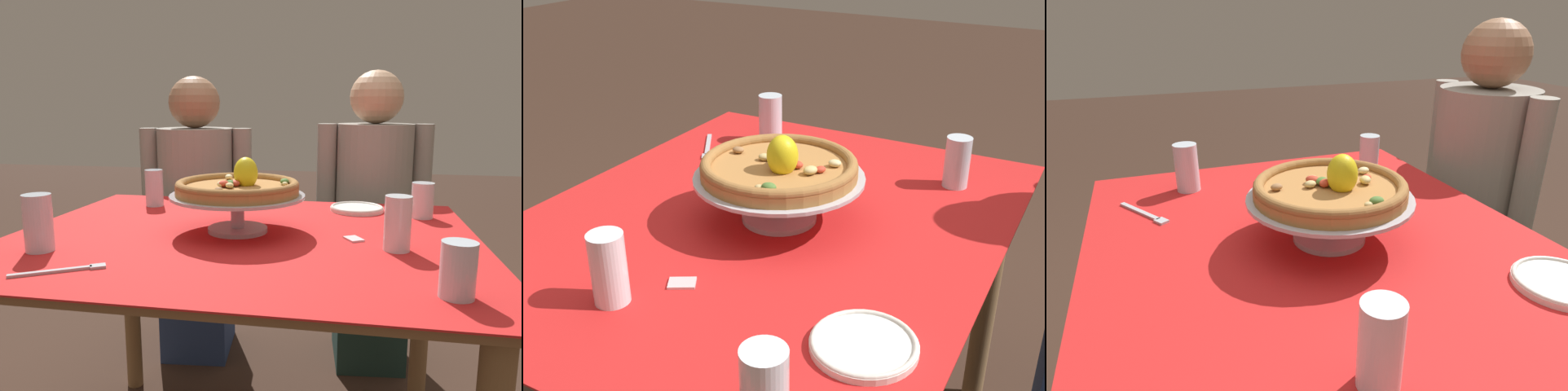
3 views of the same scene
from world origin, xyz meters
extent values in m
cylinder|color=olive|center=(-0.54, -0.42, 0.36)|extent=(0.06, 0.06, 0.72)
cylinder|color=olive|center=(-0.54, 0.42, 0.36)|extent=(0.06, 0.06, 0.72)
cube|color=olive|center=(0.00, 0.00, 0.74)|extent=(1.19, 0.95, 0.02)
cube|color=red|center=(0.00, 0.00, 0.75)|extent=(1.23, 0.99, 0.00)
cylinder|color=#B7B7C1|center=(-0.02, 0.03, 0.76)|extent=(0.16, 0.16, 0.01)
cylinder|color=#B7B7C1|center=(-0.02, 0.03, 0.81)|extent=(0.04, 0.04, 0.08)
cylinder|color=#B7B7C1|center=(-0.02, 0.03, 0.85)|extent=(0.37, 0.37, 0.01)
cylinder|color=#AD753D|center=(-0.02, 0.03, 0.87)|extent=(0.33, 0.33, 0.02)
torus|color=olive|center=(-0.02, 0.03, 0.88)|extent=(0.33, 0.33, 0.02)
ellipsoid|color=#4C7533|center=(0.10, 0.07, 0.89)|extent=(0.02, 0.03, 0.02)
ellipsoid|color=#C63D28|center=(-0.02, 0.02, 0.89)|extent=(0.04, 0.04, 0.02)
ellipsoid|color=tan|center=(0.11, 0.06, 0.89)|extent=(0.02, 0.02, 0.01)
ellipsoid|color=tan|center=(-0.01, 0.11, 0.89)|extent=(0.04, 0.04, 0.02)
ellipsoid|color=#4C7533|center=(-0.02, 0.03, 0.89)|extent=(0.03, 0.03, 0.01)
ellipsoid|color=#C63D28|center=(-0.03, 0.12, 0.89)|extent=(0.03, 0.03, 0.01)
ellipsoid|color=tan|center=(-0.03, 0.03, 0.89)|extent=(0.03, 0.03, 0.02)
ellipsoid|color=#C63D28|center=(-0.05, 0.00, 0.89)|extent=(0.04, 0.04, 0.02)
ellipsoid|color=#C63D28|center=(-0.03, 0.07, 0.89)|extent=(0.02, 0.03, 0.02)
ellipsoid|color=beige|center=(-0.07, 0.13, 0.89)|extent=(0.03, 0.03, 0.02)
ellipsoid|color=beige|center=(-0.06, 0.00, 0.89)|extent=(0.03, 0.03, 0.02)
ellipsoid|color=#996B42|center=(-0.04, -0.09, 0.89)|extent=(0.03, 0.03, 0.01)
ellipsoid|color=#4C7533|center=(-0.04, 0.02, 0.89)|extent=(0.04, 0.04, 0.02)
ellipsoid|color=tan|center=(-0.03, -0.01, 0.89)|extent=(0.03, 0.03, 0.01)
ellipsoid|color=yellow|center=(0.00, 0.05, 0.91)|extent=(0.07, 0.07, 0.09)
cylinder|color=white|center=(0.39, -0.07, 0.82)|extent=(0.06, 0.06, 0.13)
cylinder|color=silver|center=(0.39, -0.07, 0.79)|extent=(0.06, 0.06, 0.06)
cylinder|color=silver|center=(-0.38, 0.32, 0.82)|extent=(0.06, 0.06, 0.13)
cylinder|color=silver|center=(-0.38, 0.32, 0.78)|extent=(0.05, 0.05, 0.06)
cylinder|color=white|center=(0.50, 0.30, 0.81)|extent=(0.07, 0.07, 0.11)
cylinder|color=silver|center=(-0.44, -0.23, 0.82)|extent=(0.07, 0.07, 0.14)
cylinder|color=silver|center=(-0.44, -0.23, 0.80)|extent=(0.06, 0.06, 0.09)
cylinder|color=white|center=(0.30, 0.36, 0.76)|extent=(0.17, 0.17, 0.01)
torus|color=silver|center=(0.30, 0.36, 0.77)|extent=(0.17, 0.17, 0.01)
cube|color=#B7B7C1|center=(-0.32, -0.37, 0.76)|extent=(0.14, 0.10, 0.01)
cube|color=#B7B7C1|center=(-0.24, -0.32, 0.76)|extent=(0.04, 0.04, 0.01)
cube|color=beige|center=(0.29, 0.00, 0.76)|extent=(0.06, 0.06, 0.00)
camera|label=1|loc=(0.28, -1.23, 1.09)|focal=33.39mm
camera|label=2|loc=(1.06, 0.63, 1.39)|focal=43.67mm
camera|label=3|loc=(0.79, -0.33, 1.23)|focal=30.28mm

